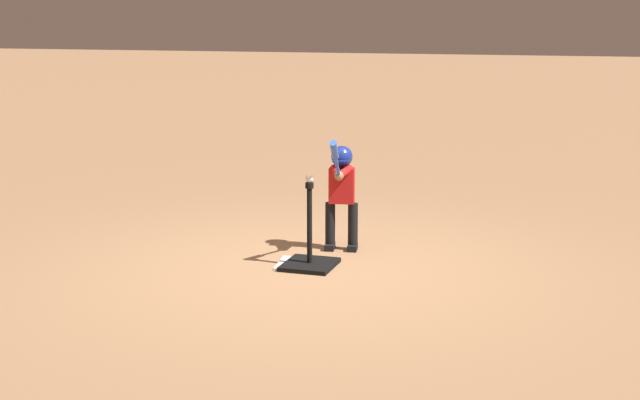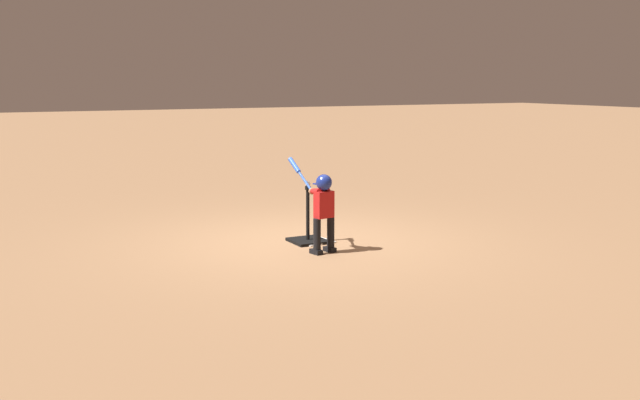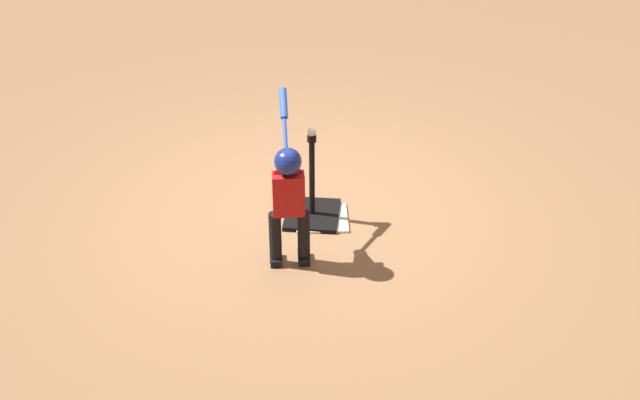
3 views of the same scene
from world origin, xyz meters
name	(u,v)px [view 2 (image 2 of 3)]	position (x,y,z in m)	size (l,w,h in m)	color
ground_plane	(302,242)	(0.00, 0.00, 0.00)	(90.00, 90.00, 0.00)	#99704C
home_plate	(314,241)	(-0.08, -0.14, 0.01)	(0.44, 0.44, 0.02)	white
batting_tee	(308,236)	(-0.05, -0.06, 0.09)	(0.50, 0.45, 0.78)	black
batter_child	(322,203)	(-0.69, 0.06, 0.65)	(0.86, 0.34, 1.19)	black
baseball	(308,183)	(-0.05, -0.06, 0.82)	(0.07, 0.07, 0.07)	white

